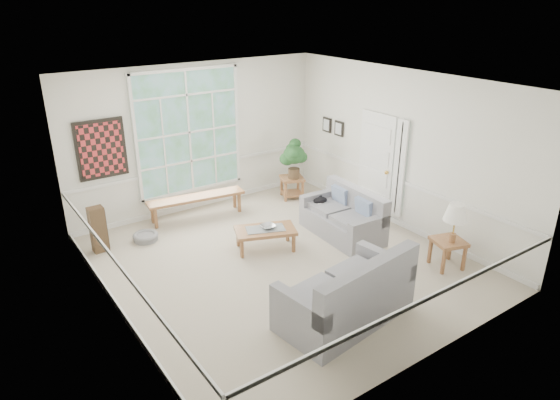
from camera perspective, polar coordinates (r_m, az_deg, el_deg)
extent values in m
cube|color=#AB9F8B|center=(8.55, 0.22, -7.12)|extent=(5.50, 6.00, 0.01)
cube|color=white|center=(7.52, 0.25, 13.18)|extent=(5.50, 6.00, 0.02)
cube|color=white|center=(10.39, -9.40, 7.06)|extent=(5.50, 0.02, 3.00)
cube|color=white|center=(5.93, 17.26, -5.97)|extent=(5.50, 0.02, 3.00)
cube|color=white|center=(6.83, -19.02, -2.31)|extent=(0.02, 6.00, 3.00)
cube|color=white|center=(9.68, 13.74, 5.55)|extent=(0.02, 6.00, 3.00)
cube|color=white|center=(10.24, -10.37, 7.63)|extent=(2.30, 0.08, 2.40)
cube|color=white|center=(10.17, 10.86, 3.95)|extent=(0.08, 0.90, 2.10)
cube|color=white|center=(9.73, 13.52, 3.50)|extent=(0.08, 0.26, 1.90)
cube|color=maroon|center=(9.68, -19.75, 5.48)|extent=(0.90, 0.06, 1.10)
cube|color=black|center=(10.82, 6.72, 8.10)|extent=(0.04, 0.26, 0.32)
cube|color=black|center=(11.11, 5.35, 8.55)|extent=(0.04, 0.26, 0.32)
cube|color=gray|center=(9.34, 7.16, -1.53)|extent=(0.94, 1.68, 0.88)
cube|color=gray|center=(6.98, 7.48, -9.78)|extent=(2.01, 1.21, 1.03)
cube|color=brown|center=(8.87, -1.67, -4.48)|extent=(1.19, 0.92, 0.39)
imported|color=#97979C|center=(8.79, -1.39, -3.03)|extent=(0.34, 0.34, 0.08)
cube|color=brown|center=(10.22, -9.48, -0.78)|extent=(1.99, 0.65, 0.46)
cube|color=brown|center=(11.06, 1.37, 1.44)|extent=(0.63, 0.63, 0.48)
cube|color=brown|center=(8.74, 18.55, -5.79)|extent=(0.61, 0.61, 0.49)
cylinder|color=slate|center=(9.55, -15.11, -4.08)|extent=(0.50, 0.50, 0.14)
cube|color=#43311E|center=(9.27, -20.07, -3.18)|extent=(0.26, 0.21, 0.83)
ellipsoid|color=black|center=(9.67, 4.62, -0.03)|extent=(0.37, 0.32, 0.14)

